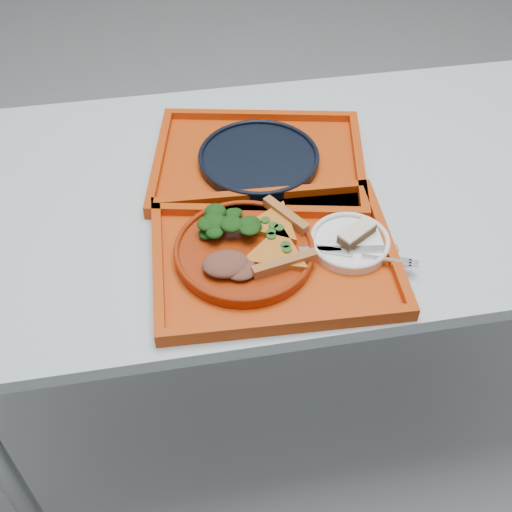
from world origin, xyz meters
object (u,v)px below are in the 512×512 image
object	(u,v)px
dinner_plate	(244,252)
tray_far	(259,165)
tray_main	(274,258)
navy_plate	(259,159)
dessert_bar	(357,233)

from	to	relation	value
dinner_plate	tray_far	bearing A→B (deg)	74.38
tray_main	navy_plate	bearing A→B (deg)	88.46
tray_far	dessert_bar	xyz separation A→B (m)	(0.14, -0.27, 0.03)
navy_plate	dessert_bar	size ratio (longest dim) A/B	3.15
tray_main	tray_far	world-z (taller)	same
tray_far	dessert_bar	bearing A→B (deg)	-51.42
dessert_bar	navy_plate	bearing A→B (deg)	84.59
navy_plate	dessert_bar	distance (m)	0.31
tray_far	dinner_plate	size ratio (longest dim) A/B	1.73
navy_plate	tray_far	bearing A→B (deg)	0.00
tray_main	dessert_bar	size ratio (longest dim) A/B	5.46
dinner_plate	dessert_bar	world-z (taller)	dessert_bar
tray_far	dinner_plate	xyz separation A→B (m)	(-0.08, -0.27, 0.02)
dinner_plate	tray_main	bearing A→B (deg)	-10.30
tray_far	dessert_bar	distance (m)	0.31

